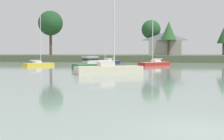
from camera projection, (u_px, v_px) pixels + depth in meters
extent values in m
plane|color=gray|center=(196.00, 130.00, 12.40)|extent=(440.04, 440.04, 0.00)
cube|color=#4C563D|center=(169.00, 58.00, 111.53)|extent=(198.02, 42.91, 1.97)
cube|color=navy|center=(107.00, 63.00, 83.91)|extent=(7.13, 5.10, 1.36)
cube|color=#CCB78E|center=(107.00, 60.00, 83.87)|extent=(6.64, 4.69, 0.04)
cube|color=silver|center=(108.00, 60.00, 83.65)|extent=(1.97, 1.88, 0.42)
cylinder|color=silver|center=(105.00, 42.00, 83.95)|extent=(0.14, 0.14, 9.59)
cylinder|color=silver|center=(109.00, 58.00, 83.33)|extent=(2.52, 1.42, 0.11)
cylinder|color=silver|center=(109.00, 58.00, 83.33)|extent=(2.29, 1.31, 0.14)
cylinder|color=#999999|center=(101.00, 42.00, 84.80)|extent=(2.49, 1.34, 9.55)
cube|color=gold|center=(39.00, 66.00, 69.04)|extent=(4.99, 7.28, 1.01)
cube|color=#CCB78E|center=(39.00, 63.00, 69.01)|extent=(4.59, 6.79, 0.04)
cube|color=silver|center=(37.00, 62.00, 68.70)|extent=(1.75, 1.95, 0.44)
cylinder|color=silver|center=(40.00, 38.00, 69.18)|extent=(0.15, 0.15, 10.58)
cylinder|color=silver|center=(35.00, 61.00, 68.28)|extent=(1.47, 2.63, 0.12)
cylinder|color=silver|center=(35.00, 60.00, 68.28)|extent=(1.36, 2.39, 0.14)
cylinder|color=#999999|center=(46.00, 38.00, 70.34)|extent=(1.39, 2.60, 10.53)
cube|color=#B2231E|center=(154.00, 65.00, 71.07)|extent=(6.88, 8.15, 1.25)
cube|color=#CCB78E|center=(154.00, 62.00, 71.03)|extent=(6.37, 7.59, 0.04)
cube|color=silver|center=(156.00, 61.00, 71.31)|extent=(2.22, 2.33, 0.52)
cylinder|color=silver|center=(153.00, 36.00, 70.25)|extent=(0.17, 0.17, 11.17)
cylinder|color=silver|center=(157.00, 59.00, 71.71)|extent=(2.19, 2.84, 0.14)
cylinder|color=silver|center=(157.00, 59.00, 71.71)|extent=(1.98, 2.56, 0.14)
cylinder|color=#999999|center=(147.00, 36.00, 69.06)|extent=(2.10, 2.77, 11.13)
cube|color=beige|center=(109.00, 73.00, 44.23)|extent=(9.10, 6.97, 1.74)
cube|color=#CCB78E|center=(109.00, 66.00, 44.18)|extent=(8.48, 6.43, 0.04)
cube|color=silver|center=(106.00, 64.00, 43.98)|extent=(2.53, 2.37, 0.56)
cylinder|color=silver|center=(114.00, 17.00, 44.11)|extent=(0.19, 0.19, 13.14)
cylinder|color=silver|center=(101.00, 61.00, 43.71)|extent=(3.21, 2.12, 0.15)
cylinder|color=silver|center=(101.00, 61.00, 43.70)|extent=(2.90, 1.91, 0.14)
cylinder|color=#999999|center=(126.00, 18.00, 44.84)|extent=(3.16, 2.01, 13.09)
cube|color=#236B3D|center=(90.00, 68.00, 57.30)|extent=(5.74, 6.09, 1.47)
cone|color=#236B3D|center=(104.00, 67.00, 59.28)|extent=(2.57, 2.56, 1.87)
cube|color=silver|center=(90.00, 64.00, 57.26)|extent=(5.89, 6.23, 0.05)
cube|color=silver|center=(90.00, 60.00, 57.23)|extent=(2.75, 2.80, 1.21)
cube|color=#19232D|center=(90.00, 59.00, 57.22)|extent=(2.80, 2.85, 0.44)
cube|color=beige|center=(90.00, 56.00, 57.19)|extent=(3.13, 3.18, 0.06)
cylinder|color=silver|center=(90.00, 53.00, 57.16)|extent=(0.03, 0.03, 1.04)
cylinder|color=brown|center=(169.00, 43.00, 100.40)|extent=(0.55, 0.55, 7.55)
cone|color=#2D602D|center=(169.00, 31.00, 100.19)|extent=(4.69, 4.69, 5.73)
cylinder|color=brown|center=(151.00, 44.00, 108.71)|extent=(0.59, 0.59, 7.06)
sphere|color=#235128|center=(151.00, 29.00, 108.44)|extent=(6.29, 6.29, 6.29)
cylinder|color=brown|center=(223.00, 45.00, 103.49)|extent=(0.66, 0.66, 6.18)
cone|color=#1E4723|center=(224.00, 35.00, 103.32)|extent=(4.09, 4.09, 5.00)
cylinder|color=brown|center=(51.00, 42.00, 103.18)|extent=(0.83, 0.83, 8.34)
sphere|color=#1E4723|center=(50.00, 23.00, 102.86)|extent=(7.75, 7.75, 7.75)
cube|color=#9E998E|center=(165.00, 48.00, 104.81)|extent=(9.99, 7.85, 4.78)
pyramid|color=#565B66|center=(165.00, 36.00, 104.60)|extent=(10.79, 8.47, 2.62)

